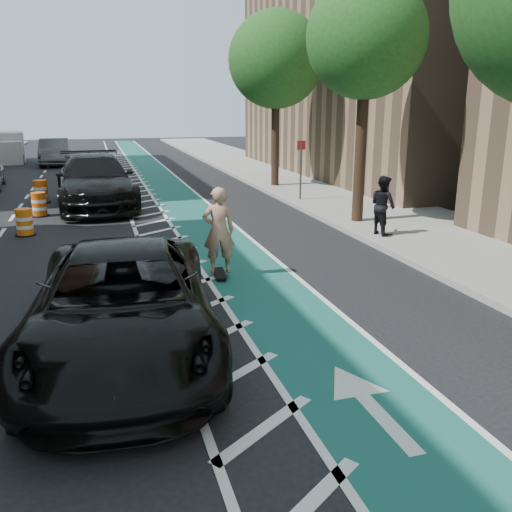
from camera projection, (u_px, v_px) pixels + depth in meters
name	position (u px, v px, depth m)	size (l,w,h in m)	color
ground	(125.00, 349.00, 8.79)	(120.00, 120.00, 0.00)	black
bike_lane	(197.00, 219.00, 18.84)	(2.00, 90.00, 0.01)	#195A53
buffer_strip	(153.00, 221.00, 18.44)	(1.40, 90.00, 0.01)	silver
sidewalk_right	(366.00, 207.00, 20.59)	(5.00, 90.00, 0.15)	gray
curb_right	(305.00, 211.00, 19.92)	(0.12, 90.00, 0.16)	gray
tree_r_c	(359.00, 40.00, 16.78)	(4.20, 4.20, 7.90)	#382619
tree_r_d	(277.00, 60.00, 24.17)	(4.20, 4.20, 7.90)	#382619
sign_post	(301.00, 169.00, 21.58)	(0.35, 0.08, 2.47)	#4C4C4C
skateboard	(220.00, 273.00, 12.41)	(0.34, 0.89, 0.12)	black
skateboarder	(219.00, 231.00, 12.14)	(0.72, 0.47, 1.97)	tan
suv_near	(123.00, 304.00, 8.39)	(2.78, 6.03, 1.68)	black
suv_far	(95.00, 181.00, 20.86)	(2.80, 6.88, 2.00)	black
car_grey	(55.00, 152.00, 35.80)	(1.81, 5.19, 1.71)	#545458
pedestrian	(383.00, 205.00, 15.75)	(0.84, 0.65, 1.72)	black
box_truck	(7.00, 149.00, 37.57)	(2.60, 5.01, 2.01)	silver
barrel_a	(25.00, 223.00, 16.34)	(0.60, 0.60, 0.82)	orange
barrel_b	(39.00, 205.00, 19.21)	(0.62, 0.62, 0.85)	#E0560B
barrel_c	(41.00, 192.00, 21.83)	(0.68, 0.68, 0.92)	#FB5C0D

